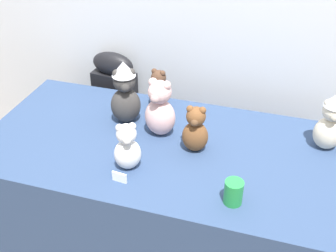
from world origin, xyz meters
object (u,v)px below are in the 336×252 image
teddy_bear_chestnut (195,130)px  teddy_bear_charcoal (125,93)px  display_table (168,201)px  teddy_bear_snow (127,148)px  teddy_bear_cream (331,122)px  teddy_bear_blush (160,109)px  party_cup_green (233,192)px  teddy_bear_cocoa (159,89)px  instrument_case (117,116)px

teddy_bear_chestnut → teddy_bear_charcoal: (-0.42, 0.14, 0.06)m
display_table → teddy_bear_snow: 0.55m
display_table → teddy_bear_charcoal: bearing=151.2°
display_table → teddy_bear_cream: bearing=16.1°
teddy_bear_snow → teddy_bear_blush: size_ratio=0.78×
teddy_bear_charcoal → party_cup_green: 0.81m
teddy_bear_chestnut → teddy_bear_blush: 0.22m
display_table → teddy_bear_cocoa: size_ratio=8.37×
instrument_case → teddy_bear_snow: (0.41, -0.80, 0.40)m
display_table → party_cup_green: 0.65m
instrument_case → teddy_bear_chestnut: teddy_bear_chestnut is taller
teddy_bear_cocoa → teddy_bear_cream: (0.91, -0.15, 0.04)m
instrument_case → teddy_bear_snow: size_ratio=3.86×
instrument_case → party_cup_green: (0.92, -0.89, 0.34)m
teddy_bear_blush → teddy_bear_charcoal: 0.22m
teddy_bear_chestnut → teddy_bear_cocoa: size_ratio=1.10×
teddy_bear_chestnut → teddy_bear_charcoal: teddy_bear_charcoal is taller
instrument_case → teddy_bear_charcoal: size_ratio=2.67×
teddy_bear_snow → teddy_bear_charcoal: teddy_bear_charcoal is taller
teddy_bear_cream → party_cup_green: (-0.37, -0.51, -0.09)m
instrument_case → teddy_bear_charcoal: 0.68m
instrument_case → teddy_bear_snow: 0.98m
teddy_bear_blush → teddy_bear_charcoal: size_ratio=0.89×
teddy_bear_charcoal → teddy_bear_cream: teddy_bear_charcoal is taller
display_table → teddy_bear_blush: (-0.07, 0.10, 0.52)m
party_cup_green → teddy_bear_charcoal: bearing=145.4°
teddy_bear_chestnut → teddy_bear_blush: bearing=152.9°
instrument_case → teddy_bear_cocoa: (0.38, -0.23, 0.39)m
teddy_bear_cocoa → teddy_bear_cream: 0.93m
teddy_bear_blush → party_cup_green: bearing=-32.5°
display_table → teddy_bear_cocoa: 0.63m
teddy_bear_chestnut → teddy_bear_snow: size_ratio=1.02×
teddy_bear_cocoa → teddy_bear_charcoal: bearing=-107.4°
teddy_bear_cream → teddy_bear_chestnut: bearing=-167.4°
teddy_bear_chestnut → party_cup_green: teddy_bear_chestnut is taller
teddy_bear_blush → display_table: bearing=-44.2°
teddy_bear_cocoa → party_cup_green: bearing=-38.7°
teddy_bear_blush → teddy_bear_cream: teddy_bear_blush is taller
display_table → instrument_case: instrument_case is taller
display_table → teddy_bear_chestnut: teddy_bear_chestnut is taller
teddy_bear_snow → party_cup_green: bearing=-38.3°
teddy_bear_chestnut → teddy_bear_blush: teddy_bear_blush is taller
teddy_bear_chestnut → teddy_bear_cream: teddy_bear_cream is taller
display_table → instrument_case: size_ratio=2.02×
teddy_bear_cocoa → teddy_bear_charcoal: 0.25m
instrument_case → teddy_bear_chestnut: bearing=-34.3°
display_table → teddy_bear_cocoa: bearing=114.6°
teddy_bear_snow → teddy_bear_charcoal: (-0.15, 0.37, 0.06)m
display_table → teddy_bear_blush: size_ratio=6.07×
teddy_bear_cream → teddy_bear_blush: bearing=-177.6°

